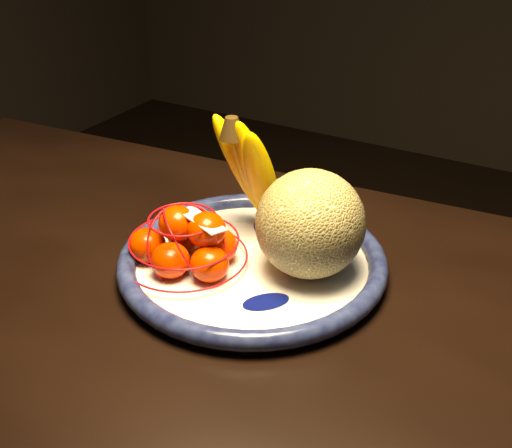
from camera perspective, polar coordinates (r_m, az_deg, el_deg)
The scene contains 6 objects.
dining_table at distance 0.89m, azimuth -6.68°, elevation -11.04°, with size 1.49×0.97×0.71m.
fruit_bowl at distance 0.89m, azimuth -0.33°, elevation -3.39°, with size 0.37×0.37×0.03m.
cantaloupe at distance 0.84m, azimuth 4.84°, elevation 0.02°, with size 0.14×0.14×0.14m, color olive.
banana_bunch at distance 0.91m, azimuth -0.13°, elevation 4.92°, with size 0.12×0.13×0.20m.
mandarin_bag at distance 0.87m, azimuth -6.15°, elevation -1.74°, with size 0.19×0.19×0.11m.
price_tag at distance 0.84m, azimuth -4.84°, elevation 0.34°, with size 0.07×0.03×0.00m, color white.
Camera 1 is at (0.32, -0.57, 1.21)m, focal length 45.00 mm.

